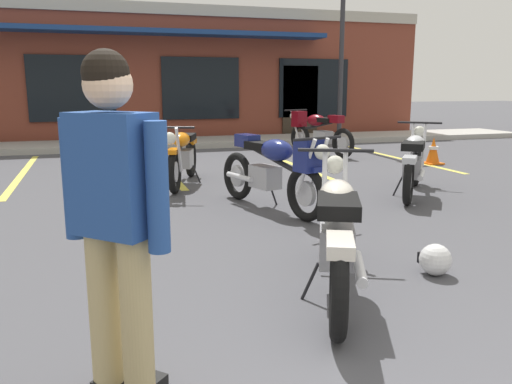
{
  "coord_description": "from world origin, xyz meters",
  "views": [
    {
      "loc": [
        -1.25,
        -1.43,
        1.51
      ],
      "look_at": [
        0.16,
        3.11,
        0.55
      ],
      "focal_mm": 36.73,
      "sensor_mm": 36.0,
      "label": 1
    }
  ],
  "objects": [
    {
      "name": "sidewalk_kerb",
      "position": [
        0.0,
        12.09,
        0.07
      ],
      "size": [
        22.0,
        1.8,
        0.14
      ],
      "primitive_type": "cube",
      "color": "#A8A59E",
      "rests_on": "ground_plane"
    },
    {
      "name": "motorcycle_black_cruiser",
      "position": [
        3.57,
        9.4,
        0.53
      ],
      "size": [
        0.97,
        2.05,
        0.98
      ],
      "color": "black",
      "rests_on": "ground_plane"
    },
    {
      "name": "painted_stall_lines",
      "position": [
        -0.0,
        8.49,
        0.0
      ],
      "size": [
        10.04,
        4.8,
        0.01
      ],
      "color": "#DBCC4C",
      "rests_on": "ground_plane"
    },
    {
      "name": "person_by_back_row",
      "position": [
        -1.18,
        1.0,
        0.95
      ],
      "size": [
        0.5,
        0.49,
        1.68
      ],
      "color": "black",
      "rests_on": "ground_plane"
    },
    {
      "name": "motorcycle_blue_standard",
      "position": [
        3.03,
        4.87,
        0.46
      ],
      "size": [
        1.5,
        1.78,
        0.98
      ],
      "color": "black",
      "rests_on": "ground_plane"
    },
    {
      "name": "brick_storefront_building",
      "position": [
        0.0,
        15.8,
        1.85
      ],
      "size": [
        17.04,
        6.02,
        3.69
      ],
      "color": "brown",
      "rests_on": "ground_plane"
    },
    {
      "name": "motorcycle_silver_naked",
      "position": [
        0.83,
        4.51,
        0.53
      ],
      "size": [
        0.96,
        2.05,
        0.98
      ],
      "color": "black",
      "rests_on": "ground_plane"
    },
    {
      "name": "traffic_cone",
      "position": [
        5.14,
        7.33,
        0.26
      ],
      "size": [
        0.34,
        0.34,
        0.53
      ],
      "color": "orange",
      "rests_on": "ground_plane"
    },
    {
      "name": "parking_lot_lamp_post",
      "position": [
        4.88,
        10.88,
        3.3
      ],
      "size": [
        0.24,
        0.76,
        5.12
      ],
      "color": "#2D2D33",
      "rests_on": "ground_plane"
    },
    {
      "name": "motorcycle_red_sportbike",
      "position": [
        0.05,
        6.57,
        0.46
      ],
      "size": [
        1.01,
        2.03,
        0.98
      ],
      "color": "black",
      "rests_on": "ground_plane"
    },
    {
      "name": "helmet_on_pavement",
      "position": [
        1.34,
        2.01,
        0.13
      ],
      "size": [
        0.26,
        0.26,
        0.26
      ],
      "color": "silver",
      "rests_on": "ground_plane"
    },
    {
      "name": "ground_plane",
      "position": [
        0.0,
        3.9,
        0.0
      ],
      "size": [
        80.0,
        80.0,
        0.0
      ],
      "primitive_type": "plane",
      "color": "#47474C"
    },
    {
      "name": "motorcycle_foreground_classic",
      "position": [
        0.41,
        1.93,
        0.46
      ],
      "size": [
        1.16,
        1.97,
        0.98
      ],
      "color": "black",
      "rests_on": "ground_plane"
    }
  ]
}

